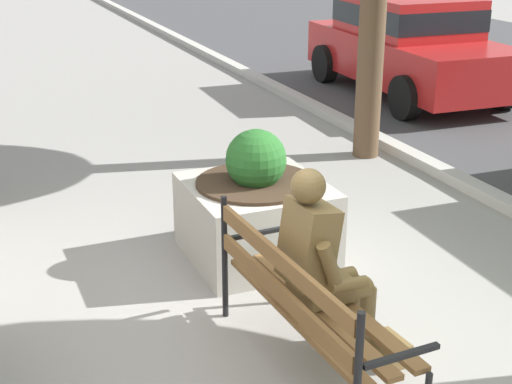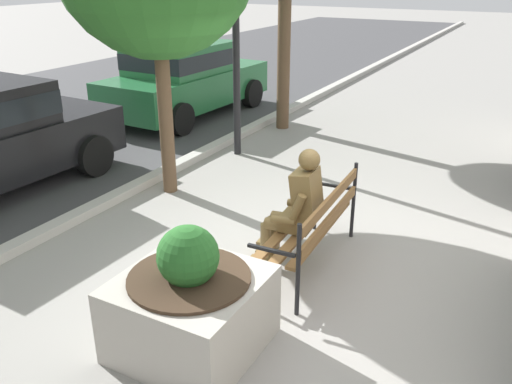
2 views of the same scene
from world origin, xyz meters
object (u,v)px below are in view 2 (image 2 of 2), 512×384
(concrete_planter, at_px, (191,305))
(lamp_post, at_px, (235,0))
(bronze_statue_seated, at_px, (294,211))
(park_bench, at_px, (315,222))
(parked_car_green, at_px, (185,77))

(concrete_planter, bearing_deg, lamp_post, 26.09)
(lamp_post, bearing_deg, bronze_statue_seated, -140.77)
(park_bench, relative_size, lamp_post, 0.47)
(bronze_statue_seated, bearing_deg, parked_car_green, 45.11)
(bronze_statue_seated, bearing_deg, lamp_post, 39.23)
(park_bench, relative_size, bronze_statue_seated, 1.33)
(park_bench, relative_size, parked_car_green, 0.44)
(bronze_statue_seated, height_order, parked_car_green, parked_car_green)
(park_bench, xyz_separation_m, bronze_statue_seated, (-0.08, 0.21, 0.12))
(bronze_statue_seated, bearing_deg, park_bench, -68.49)
(concrete_planter, height_order, parked_car_green, parked_car_green)
(parked_car_green, bearing_deg, concrete_planter, -144.26)
(bronze_statue_seated, height_order, concrete_planter, bronze_statue_seated)
(park_bench, bearing_deg, lamp_post, 42.38)
(park_bench, distance_m, parked_car_green, 6.88)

